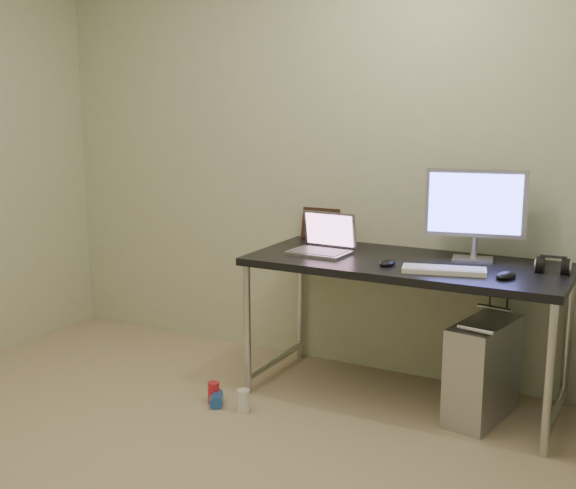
# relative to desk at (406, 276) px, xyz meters

# --- Properties ---
(floor) EXTENTS (3.50, 3.50, 0.00)m
(floor) POSITION_rel_desk_xyz_m (-0.74, -1.40, -0.67)
(floor) COLOR tan
(floor) RESTS_ON ground
(wall_back) EXTENTS (3.50, 0.02, 2.50)m
(wall_back) POSITION_rel_desk_xyz_m (-0.74, 0.35, 0.58)
(wall_back) COLOR beige
(wall_back) RESTS_ON ground
(desk) EXTENTS (1.61, 0.71, 0.75)m
(desk) POSITION_rel_desk_xyz_m (0.00, 0.00, 0.00)
(desk) COLOR black
(desk) RESTS_ON ground
(tower_computer) EXTENTS (0.29, 0.51, 0.53)m
(tower_computer) POSITION_rel_desk_xyz_m (0.42, -0.04, -0.42)
(tower_computer) COLOR #ACACB0
(tower_computer) RESTS_ON ground
(cable_a) EXTENTS (0.01, 0.16, 0.69)m
(cable_a) POSITION_rel_desk_xyz_m (0.37, 0.30, -0.27)
(cable_a) COLOR black
(cable_a) RESTS_ON ground
(cable_b) EXTENTS (0.02, 0.11, 0.71)m
(cable_b) POSITION_rel_desk_xyz_m (0.46, 0.28, -0.29)
(cable_b) COLOR black
(cable_b) RESTS_ON ground
(can_red) EXTENTS (0.08, 0.08, 0.11)m
(can_red) POSITION_rel_desk_xyz_m (-0.85, -0.51, -0.62)
(can_red) COLOR red
(can_red) RESTS_ON ground
(can_white) EXTENTS (0.07, 0.07, 0.12)m
(can_white) POSITION_rel_desk_xyz_m (-0.66, -0.54, -0.61)
(can_white) COLOR white
(can_white) RESTS_ON ground
(can_blue) EXTENTS (0.12, 0.14, 0.07)m
(can_blue) POSITION_rel_desk_xyz_m (-0.83, -0.53, -0.64)
(can_blue) COLOR #2256B2
(can_blue) RESTS_ON ground
(laptop) EXTENTS (0.32, 0.26, 0.21)m
(laptop) POSITION_rel_desk_xyz_m (-0.46, -0.02, 0.13)
(laptop) COLOR silver
(laptop) RESTS_ON desk
(monitor) EXTENTS (0.50, 0.18, 0.47)m
(monitor) POSITION_rel_desk_xyz_m (0.30, 0.16, 0.35)
(monitor) COLOR silver
(monitor) RESTS_ON desk
(keyboard) EXTENTS (0.41, 0.22, 0.02)m
(keyboard) POSITION_rel_desk_xyz_m (0.24, -0.16, 0.09)
(keyboard) COLOR white
(keyboard) RESTS_ON desk
(mouse_right) EXTENTS (0.11, 0.14, 0.04)m
(mouse_right) POSITION_rel_desk_xyz_m (0.53, -0.14, 0.10)
(mouse_right) COLOR black
(mouse_right) RESTS_ON desk
(mouse_left) EXTENTS (0.07, 0.12, 0.04)m
(mouse_left) POSITION_rel_desk_xyz_m (-0.05, -0.14, 0.10)
(mouse_left) COLOR black
(mouse_left) RESTS_ON desk
(headphones) EXTENTS (0.16, 0.10, 0.10)m
(headphones) POSITION_rel_desk_xyz_m (0.70, 0.08, 0.11)
(headphones) COLOR black
(headphones) RESTS_ON desk
(picture_frame) EXTENTS (0.23, 0.07, 0.19)m
(picture_frame) POSITION_rel_desk_xyz_m (-0.64, 0.33, 0.17)
(picture_frame) COLOR black
(picture_frame) RESTS_ON desk
(webcam) EXTENTS (0.05, 0.04, 0.13)m
(webcam) POSITION_rel_desk_xyz_m (-0.45, 0.25, 0.17)
(webcam) COLOR silver
(webcam) RESTS_ON desk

